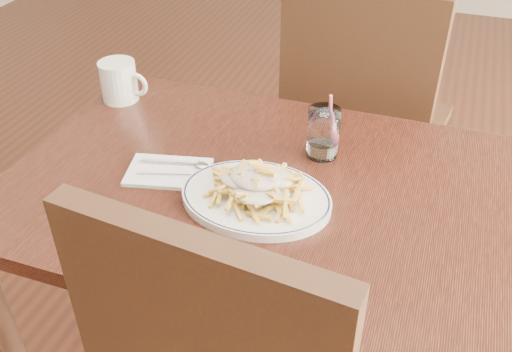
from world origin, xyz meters
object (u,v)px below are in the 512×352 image
at_px(fries_plate, 256,198).
at_px(coffee_mug, 120,81).
at_px(table, 270,211).
at_px(water_glass, 323,135).
at_px(chair_far, 362,112).
at_px(loaded_fries, 256,181).

distance_m(fries_plate, coffee_mug, 0.61).
bearing_deg(fries_plate, table, 82.39).
distance_m(fries_plate, water_glass, 0.25).
bearing_deg(chair_far, table, -98.15).
xyz_separation_m(table, fries_plate, (-0.01, -0.07, 0.09)).
xyz_separation_m(fries_plate, coffee_mug, (-0.52, 0.32, 0.04)).
relative_size(fries_plate, coffee_mug, 2.50).
relative_size(table, coffee_mug, 8.35).
bearing_deg(table, coffee_mug, 154.98).
relative_size(table, chair_far, 1.15).
bearing_deg(water_glass, loaded_fries, -111.25).
distance_m(fries_plate, loaded_fries, 0.04).
bearing_deg(fries_plate, loaded_fries, 0.00).
height_order(chair_far, loaded_fries, chair_far).
xyz_separation_m(fries_plate, loaded_fries, (0.00, 0.00, 0.04)).
height_order(chair_far, water_glass, chair_far).
relative_size(loaded_fries, water_glass, 1.37).
xyz_separation_m(table, loaded_fries, (-0.01, -0.07, 0.13)).
bearing_deg(chair_far, coffee_mug, -145.06).
distance_m(table, coffee_mug, 0.60).
xyz_separation_m(loaded_fries, water_glass, (0.09, 0.23, -0.00)).
bearing_deg(water_glass, table, -116.86).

